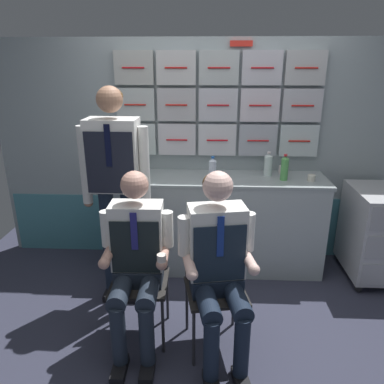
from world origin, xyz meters
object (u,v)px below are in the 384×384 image
folding_chair_center (213,273)px  coffee_cup_white (311,178)px  folding_chair_left (141,266)px  service_trolley (371,232)px  crew_member_left (136,255)px  crew_member_center (219,260)px  water_bottle_tall (129,165)px  crew_member_standing (115,177)px

folding_chair_center → coffee_cup_white: bearing=47.1°
folding_chair_center → folding_chair_left: bearing=171.7°
service_trolley → crew_member_left: 2.22m
crew_member_left → folding_chair_left: bearing=91.7°
service_trolley → crew_member_left: crew_member_left is taller
folding_chair_left → folding_chair_center: 0.54m
service_trolley → crew_member_center: 1.79m
crew_member_left → water_bottle_tall: size_ratio=4.46×
folding_chair_center → water_bottle_tall: (-0.77, 0.92, 0.53)m
service_trolley → folding_chair_center: service_trolley is taller
crew_member_standing → coffee_cup_white: (1.66, 0.46, -0.13)m
coffee_cup_white → folding_chair_left: bearing=-148.3°
crew_member_standing → coffee_cup_white: bearing=15.6°
folding_chair_left → crew_member_center: 0.64m
service_trolley → water_bottle_tall: (-2.23, 0.04, 0.60)m
crew_member_left → crew_member_center: 0.56m
service_trolley → coffee_cup_white: size_ratio=12.50×
folding_chair_center → water_bottle_tall: bearing=129.8°
service_trolley → coffee_cup_white: coffee_cup_white is taller
folding_chair_left → crew_member_standing: 0.73m
folding_chair_left → water_bottle_tall: 1.02m
crew_member_left → folding_chair_center: (0.53, 0.08, -0.17)m
service_trolley → crew_member_left: (-1.99, -0.97, 0.24)m
crew_member_left → crew_member_center: crew_member_center is taller
folding_chair_center → crew_member_standing: crew_member_standing is taller
folding_chair_left → crew_member_standing: bearing=121.9°
service_trolley → folding_chair_center: (-1.46, -0.88, 0.07)m
crew_member_center → coffee_cup_white: (0.85, 1.10, 0.23)m
water_bottle_tall → crew_member_standing: bearing=-92.3°
folding_chair_left → crew_member_left: size_ratio=0.67×
service_trolley → crew_member_center: crew_member_center is taller
crew_member_standing → water_bottle_tall: bearing=87.7°
folding_chair_center → coffee_cup_white: size_ratio=12.42×
crew_member_center → water_bottle_tall: (-0.79, 1.07, 0.33)m
crew_member_left → coffee_cup_white: 1.76m
crew_member_left → crew_member_center: size_ratio=0.98×
folding_chair_left → crew_member_standing: crew_member_standing is taller
folding_chair_left → coffee_cup_white: (1.41, 0.87, 0.42)m
water_bottle_tall → coffee_cup_white: size_ratio=4.14×
crew_member_center → crew_member_left: bearing=172.6°
crew_member_left → crew_member_center: (0.56, -0.07, 0.02)m
crew_member_standing → coffee_cup_white: 1.73m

